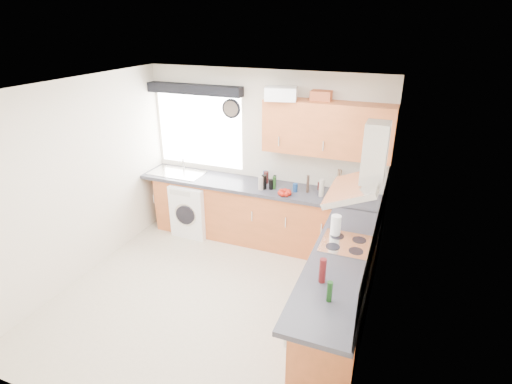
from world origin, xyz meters
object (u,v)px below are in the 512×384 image
at_px(upper_cabinets, 327,129).
at_px(washing_machine, 194,208).
at_px(oven, 342,282).
at_px(extractor_hood, 364,170).

distance_m(upper_cabinets, washing_machine, 2.40).
height_order(oven, washing_machine, oven).
distance_m(extractor_hood, washing_machine, 3.13).
bearing_deg(washing_machine, extractor_hood, -21.62).
xyz_separation_m(oven, washing_machine, (-2.50, 1.10, -0.01)).
bearing_deg(oven, extractor_hood, -0.00).
distance_m(oven, extractor_hood, 1.35).
bearing_deg(extractor_hood, upper_cabinets, 116.13).
relative_size(extractor_hood, washing_machine, 0.94).
relative_size(oven, upper_cabinets, 0.50).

